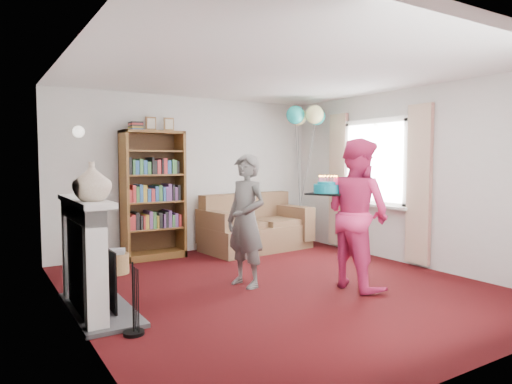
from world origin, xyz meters
TOP-DOWN VIEW (x-y plane):
  - ground at (0.00, 0.00)m, footprint 5.00×5.00m
  - wall_back at (0.00, 2.51)m, footprint 4.50×0.02m
  - wall_left at (-2.26, 0.00)m, footprint 0.02×5.00m
  - wall_right at (2.26, 0.00)m, footprint 0.02×5.00m
  - ceiling at (0.00, 0.00)m, footprint 4.50×5.00m
  - fireplace at (-2.09, 0.19)m, footprint 0.55×1.80m
  - window_bay at (2.21, 0.60)m, footprint 0.14×2.02m
  - wall_sconce at (-1.75, 2.36)m, footprint 0.16×0.23m
  - bookcase at (-0.73, 2.30)m, footprint 0.91×0.42m
  - sofa at (0.94, 2.07)m, footprint 1.74×0.92m
  - wicker_basket at (-1.47, 1.63)m, footprint 0.35×0.35m
  - person_striped at (-0.31, 0.22)m, footprint 0.50×0.64m
  - person_magenta at (0.76, -0.52)m, footprint 0.66×0.84m
  - birthday_cake at (0.47, -0.32)m, footprint 0.40×0.40m
  - balloons at (1.71, 1.68)m, footprint 0.74×0.74m
  - mantel_vase at (-2.12, -0.15)m, footprint 0.38×0.38m

SIDE VIEW (x-z plane):
  - ground at x=0.00m, z-range 0.00..0.00m
  - wicker_basket at x=-1.47m, z-range -0.02..0.30m
  - sofa at x=0.94m, z-range -0.12..0.80m
  - fireplace at x=-2.09m, z-range -0.05..1.07m
  - person_striped at x=-0.31m, z-range 0.00..1.56m
  - person_magenta at x=0.76m, z-range 0.00..1.73m
  - bookcase at x=-0.73m, z-range -0.12..2.01m
  - birthday_cake at x=0.47m, z-range 1.04..1.27m
  - window_bay at x=2.21m, z-range 0.10..2.30m
  - wall_back at x=0.00m, z-range 0.00..2.50m
  - wall_left at x=-2.26m, z-range 0.00..2.50m
  - wall_right at x=2.26m, z-range 0.00..2.50m
  - mantel_vase at x=-2.12m, z-range 1.12..1.47m
  - wall_sconce at x=-1.75m, z-range 1.80..1.96m
  - balloons at x=1.71m, z-range 1.37..3.07m
  - ceiling at x=0.00m, z-range 2.50..2.51m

